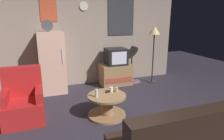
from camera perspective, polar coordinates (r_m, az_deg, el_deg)
The scene contains 13 objects.
ground_plane at distance 3.60m, azimuth 2.30°, elevation -15.50°, with size 12.00×12.00×0.00m, color #2D2833.
wall_with_art at distance 5.47m, azimuth -7.24°, elevation 9.69°, with size 5.20×0.12×2.63m.
fridge at distance 5.03m, azimuth -16.88°, elevation 2.14°, with size 0.60×0.62×1.77m.
tv_stand at distance 5.47m, azimuth 1.10°, elevation -1.27°, with size 0.84×0.53×0.57m.
crt_tv at distance 5.34m, azimuth 1.13°, elevation 3.95°, with size 0.54×0.51×0.44m.
standing_lamp at distance 5.58m, azimuth 12.14°, elevation 9.96°, with size 0.32×0.32×1.59m.
coffee_table at distance 3.79m, azimuth -1.50°, elevation -10.17°, with size 0.72×0.72×0.42m.
wine_glass at distance 3.59m, azimuth -4.48°, elevation -6.70°, with size 0.05×0.05×0.15m, color silver.
mug_ceramic_white at distance 3.84m, azimuth -0.24°, elevation -5.63°, with size 0.08×0.08×0.09m, color silver.
mug_ceramic_tan at distance 3.84m, azimuth 1.20°, elevation -5.67°, with size 0.08×0.08×0.09m, color tan.
remote_control at distance 3.83m, azimuth -0.85°, elevation -6.24°, with size 0.15×0.04×0.02m, color black.
armchair at distance 3.94m, azimuth -24.16°, elevation -8.56°, with size 0.68×0.68×0.96m.
book_stack at distance 5.71m, azimuth 6.82°, elevation -3.29°, with size 0.22×0.16×0.07m.
Camera 1 is at (-1.17, -2.86, 1.84)m, focal length 31.64 mm.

